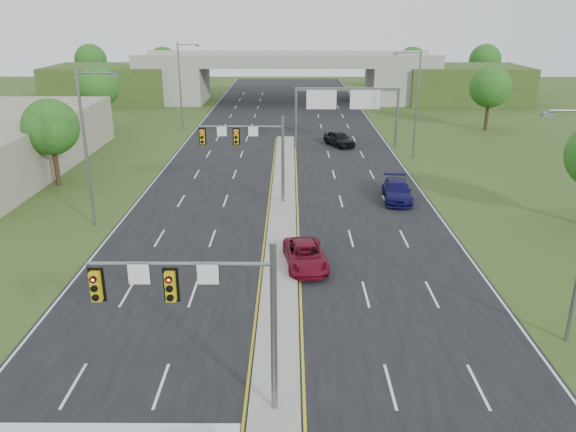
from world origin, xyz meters
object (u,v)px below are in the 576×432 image
(sign_gantry, at_px, (346,101))
(car_far_c, at_px, (339,139))
(overpass, at_px, (287,80))
(car_far_b, at_px, (397,191))
(signal_mast_near, at_px, (210,303))
(car_far_a, at_px, (305,255))
(signal_mast_far, at_px, (254,146))

(sign_gantry, height_order, car_far_c, sign_gantry)
(overpass, relative_size, car_far_b, 14.89)
(signal_mast_near, height_order, car_far_a, signal_mast_near)
(car_far_a, bearing_deg, car_far_c, 75.06)
(signal_mast_far, relative_size, car_far_b, 1.30)
(signal_mast_far, xyz_separation_m, car_far_b, (11.52, 0.87, -3.93))
(car_far_a, xyz_separation_m, car_far_c, (4.65, 32.58, 0.13))
(signal_mast_near, height_order, car_far_c, signal_mast_near)
(signal_mast_near, xyz_separation_m, car_far_b, (11.52, 25.87, -3.93))
(overpass, height_order, car_far_a, overpass)
(sign_gantry, distance_m, overpass, 35.75)
(signal_mast_near, xyz_separation_m, car_far_c, (8.42, 45.73, -3.88))
(sign_gantry, bearing_deg, car_far_c, 125.72)
(signal_mast_near, xyz_separation_m, car_far_a, (3.76, 13.15, -4.01))
(signal_mast_near, xyz_separation_m, overpass, (2.26, 80.07, -1.17))
(signal_mast_far, distance_m, car_far_b, 12.20)
(signal_mast_far, relative_size, sign_gantry, 0.60)
(car_far_a, relative_size, car_far_b, 0.94)
(signal_mast_near, relative_size, car_far_b, 1.30)
(sign_gantry, height_order, car_far_b, sign_gantry)
(overpass, bearing_deg, car_far_c, -79.84)
(signal_mast_near, height_order, sign_gantry, signal_mast_near)
(car_far_b, bearing_deg, signal_mast_near, -109.29)
(signal_mast_far, height_order, car_far_a, signal_mast_far)
(signal_mast_far, relative_size, car_far_a, 1.39)
(overpass, xyz_separation_m, car_far_a, (1.50, -66.93, -2.84))
(sign_gantry, xyz_separation_m, car_far_c, (-0.53, 0.74, -4.39))
(signal_mast_near, bearing_deg, sign_gantry, 78.75)
(sign_gantry, xyz_separation_m, car_far_a, (-5.18, -31.85, -4.52))
(sign_gantry, relative_size, car_far_a, 2.30)
(car_far_b, relative_size, car_far_c, 1.11)
(signal_mast_far, bearing_deg, car_far_c, 67.90)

